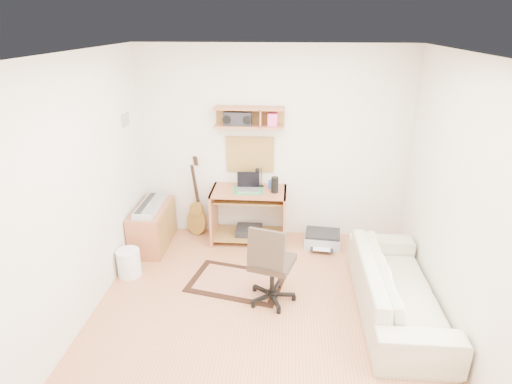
# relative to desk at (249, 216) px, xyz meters

# --- Properties ---
(floor) EXTENTS (3.60, 4.00, 0.01)m
(floor) POSITION_rel_desk_xyz_m (0.30, -1.73, -0.38)
(floor) COLOR #C47E51
(floor) RESTS_ON ground
(ceiling) EXTENTS (3.60, 4.00, 0.01)m
(ceiling) POSITION_rel_desk_xyz_m (0.30, -1.73, 2.23)
(ceiling) COLOR white
(ceiling) RESTS_ON ground
(back_wall) EXTENTS (3.60, 0.01, 2.60)m
(back_wall) POSITION_rel_desk_xyz_m (0.30, 0.28, 0.93)
(back_wall) COLOR silver
(back_wall) RESTS_ON ground
(left_wall) EXTENTS (0.01, 4.00, 2.60)m
(left_wall) POSITION_rel_desk_xyz_m (-1.51, -1.73, 0.93)
(left_wall) COLOR silver
(left_wall) RESTS_ON ground
(right_wall) EXTENTS (0.01, 4.00, 2.60)m
(right_wall) POSITION_rel_desk_xyz_m (2.10, -1.73, 0.93)
(right_wall) COLOR silver
(right_wall) RESTS_ON ground
(wall_shelf) EXTENTS (0.90, 0.25, 0.26)m
(wall_shelf) POSITION_rel_desk_xyz_m (-0.00, 0.15, 1.32)
(wall_shelf) COLOR #B4673F
(wall_shelf) RESTS_ON back_wall
(cork_board) EXTENTS (0.64, 0.03, 0.49)m
(cork_board) POSITION_rel_desk_xyz_m (-0.00, 0.25, 0.79)
(cork_board) COLOR tan
(cork_board) RESTS_ON back_wall
(wall_photo) EXTENTS (0.02, 0.20, 0.15)m
(wall_photo) POSITION_rel_desk_xyz_m (-1.49, -0.23, 1.34)
(wall_photo) COLOR #4C8CBF
(wall_photo) RESTS_ON left_wall
(desk) EXTENTS (1.00, 0.55, 0.75)m
(desk) POSITION_rel_desk_xyz_m (0.00, 0.00, 0.00)
(desk) COLOR #B4673F
(desk) RESTS_ON floor
(laptop) EXTENTS (0.32, 0.32, 0.23)m
(laptop) POSITION_rel_desk_xyz_m (-0.00, -0.02, 0.49)
(laptop) COLOR silver
(laptop) RESTS_ON desk
(speaker) EXTENTS (0.09, 0.09, 0.21)m
(speaker) POSITION_rel_desk_xyz_m (0.35, -0.05, 0.48)
(speaker) COLOR black
(speaker) RESTS_ON desk
(desk_lamp) EXTENTS (0.09, 0.09, 0.28)m
(desk_lamp) POSITION_rel_desk_xyz_m (0.16, 0.14, 0.51)
(desk_lamp) COLOR black
(desk_lamp) RESTS_ON desk
(pencil_cup) EXTENTS (0.08, 0.08, 0.11)m
(pencil_cup) POSITION_rel_desk_xyz_m (0.29, 0.10, 0.43)
(pencil_cup) COLOR #2F498F
(pencil_cup) RESTS_ON desk
(boombox) EXTENTS (0.36, 0.16, 0.18)m
(boombox) POSITION_rel_desk_xyz_m (-0.15, 0.15, 1.30)
(boombox) COLOR black
(boombox) RESTS_ON wall_shelf
(rug) EXTENTS (1.19, 0.92, 0.01)m
(rug) POSITION_rel_desk_xyz_m (-0.05, -1.05, -0.37)
(rug) COLOR #D4B58E
(rug) RESTS_ON floor
(task_chair) EXTENTS (0.60, 0.60, 0.95)m
(task_chair) POSITION_rel_desk_xyz_m (0.38, -1.35, 0.10)
(task_chair) COLOR #35291F
(task_chair) RESTS_ON floor
(cabinet) EXTENTS (0.40, 0.90, 0.55)m
(cabinet) POSITION_rel_desk_xyz_m (-1.28, -0.23, -0.10)
(cabinet) COLOR #B4673F
(cabinet) RESTS_ON floor
(music_keyboard) EXTENTS (0.25, 0.78, 0.07)m
(music_keyboard) POSITION_rel_desk_xyz_m (-1.28, -0.23, 0.21)
(music_keyboard) COLOR #B2B5BA
(music_keyboard) RESTS_ON cabinet
(guitar) EXTENTS (0.35, 0.29, 1.13)m
(guitar) POSITION_rel_desk_xyz_m (-0.76, 0.13, 0.19)
(guitar) COLOR olive
(guitar) RESTS_ON floor
(waste_basket) EXTENTS (0.35, 0.35, 0.33)m
(waste_basket) POSITION_rel_desk_xyz_m (-1.35, -0.98, -0.21)
(waste_basket) COLOR white
(waste_basket) RESTS_ON floor
(printer) EXTENTS (0.51, 0.42, 0.18)m
(printer) POSITION_rel_desk_xyz_m (1.01, -0.06, -0.29)
(printer) COLOR #A5A8AA
(printer) RESTS_ON floor
(sofa) EXTENTS (0.57, 1.96, 0.77)m
(sofa) POSITION_rel_desk_xyz_m (1.68, -1.43, 0.01)
(sofa) COLOR #C1BB99
(sofa) RESTS_ON floor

